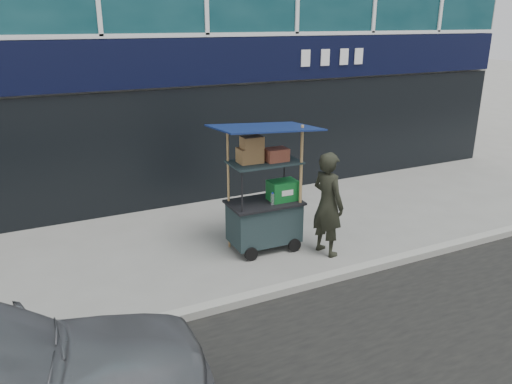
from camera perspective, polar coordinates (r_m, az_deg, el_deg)
ground at (r=7.61m, az=5.84°, el=-9.88°), size 80.00×80.00×0.00m
curb at (r=7.44m, az=6.68°, el=-10.13°), size 80.00×0.18×0.12m
vendor_cart at (r=8.25m, az=1.07°, el=-1.60°), size 1.62×1.16×2.17m
vendor_man at (r=8.12m, az=8.21°, el=-1.36°), size 0.52×0.70×1.73m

